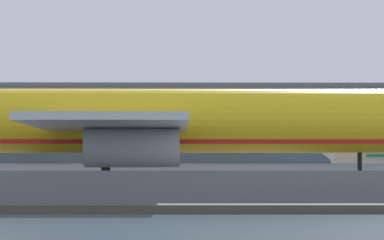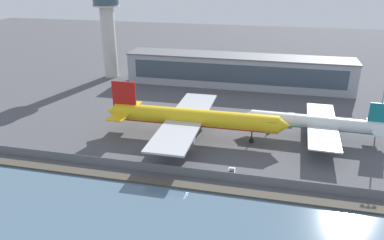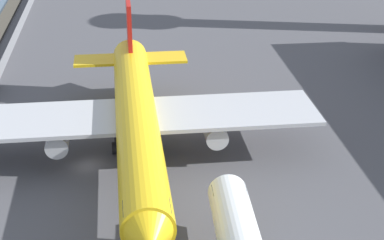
% 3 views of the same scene
% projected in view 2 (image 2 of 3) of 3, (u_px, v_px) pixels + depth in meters
% --- Properties ---
extents(ground_plane, '(500.00, 500.00, 0.00)m').
position_uv_depth(ground_plane, '(188.00, 146.00, 106.33)').
color(ground_plane, '#4C4C51').
extents(shoreline_seawall, '(320.00, 3.00, 0.50)m').
position_uv_depth(shoreline_seawall, '(167.00, 183.00, 87.75)').
color(shoreline_seawall, '#474238').
rests_on(shoreline_seawall, ground).
extents(perimeter_fence, '(280.00, 0.10, 2.39)m').
position_uv_depth(perimeter_fence, '(172.00, 170.00, 91.45)').
color(perimeter_fence, slate).
rests_on(perimeter_fence, ground).
extents(cargo_jet_yellow, '(55.13, 47.00, 16.03)m').
position_uv_depth(cargo_jet_yellow, '(191.00, 118.00, 109.94)').
color(cargo_jet_yellow, yellow).
rests_on(cargo_jet_yellow, ground).
extents(passenger_jet_white_teal, '(42.82, 36.61, 12.53)m').
position_uv_depth(passenger_jet_white_teal, '(318.00, 123.00, 109.92)').
color(passenger_jet_white_teal, white).
rests_on(passenger_jet_white_teal, ground).
extents(baggage_tug, '(1.89, 3.33, 1.80)m').
position_uv_depth(baggage_tug, '(232.00, 172.00, 91.22)').
color(baggage_tug, white).
rests_on(baggage_tug, ground).
extents(ops_van, '(2.22, 5.25, 2.48)m').
position_uv_depth(ops_van, '(291.00, 118.00, 123.28)').
color(ops_van, '#1E2328').
rests_on(ops_van, ground).
extents(control_tower, '(12.33, 12.33, 39.88)m').
position_uv_depth(control_tower, '(108.00, 26.00, 166.81)').
color(control_tower, beige).
rests_on(control_tower, ground).
extents(terminal_building, '(95.07, 14.61, 13.18)m').
position_uv_depth(terminal_building, '(238.00, 71.00, 159.08)').
color(terminal_building, '#9EA3AD').
rests_on(terminal_building, ground).
extents(apron_light_mast_apron_west, '(3.20, 0.40, 25.26)m').
position_uv_depth(apron_light_mast_apron_west, '(384.00, 93.00, 106.67)').
color(apron_light_mast_apron_west, gray).
rests_on(apron_light_mast_apron_west, ground).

